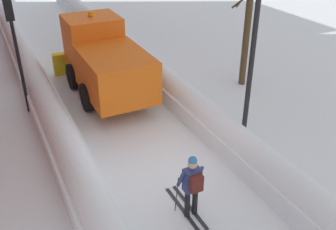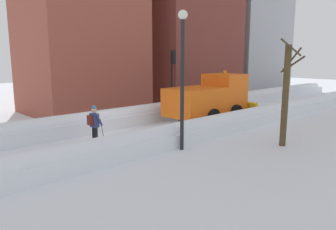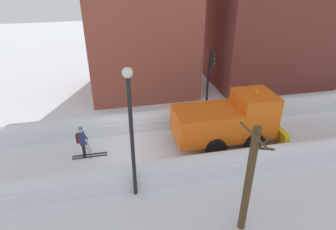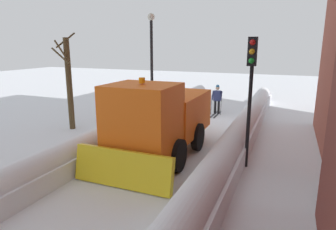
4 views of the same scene
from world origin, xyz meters
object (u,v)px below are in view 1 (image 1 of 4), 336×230
(street_lamp, at_px, (255,35))
(bare_tree_near, at_px, (247,31))
(plow_truck, at_px, (104,60))
(skier, at_px, (192,184))
(traffic_light_pole, at_px, (13,32))

(street_lamp, height_order, bare_tree_near, street_lamp)
(plow_truck, xyz_separation_m, street_lamp, (2.96, -5.50, 2.16))
(plow_truck, relative_size, street_lamp, 1.03)
(skier, distance_m, traffic_light_pole, 8.48)
(bare_tree_near, bearing_deg, plow_truck, 163.17)
(plow_truck, distance_m, skier, 7.82)
(plow_truck, height_order, bare_tree_near, bare_tree_near)
(plow_truck, xyz_separation_m, traffic_light_pole, (-3.18, -0.08, 1.59))
(traffic_light_pole, bearing_deg, plow_truck, 1.36)
(plow_truck, relative_size, traffic_light_pole, 1.37)
(traffic_light_pole, xyz_separation_m, street_lamp, (6.14, -5.42, 0.57))
(plow_truck, relative_size, skier, 3.31)
(traffic_light_pole, distance_m, street_lamp, 8.21)
(skier, bearing_deg, bare_tree_near, 45.47)
(street_lamp, distance_m, bare_tree_near, 4.82)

